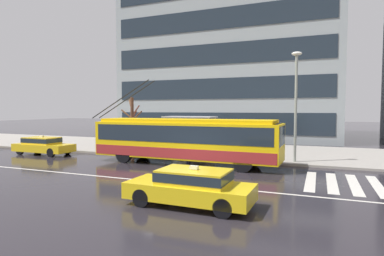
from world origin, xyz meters
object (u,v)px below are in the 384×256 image
at_px(pedestrian_at_shelter, 259,132).
at_px(street_lamp, 296,97).
at_px(taxi_oncoming_near, 191,186).
at_px(street_tree_bare, 132,120).
at_px(bus_shelter, 191,126).
at_px(pedestrian_approaching_curb, 187,134).
at_px(taxi_queued_behind_bus, 43,145).
at_px(trolleybus, 185,139).

xyz_separation_m(pedestrian_at_shelter, street_lamp, (2.42, -1.59, 2.27)).
bearing_deg(taxi_oncoming_near, street_tree_bare, 129.91).
bearing_deg(street_lamp, bus_shelter, 173.89).
height_order(pedestrian_at_shelter, street_lamp, street_lamp).
bearing_deg(pedestrian_at_shelter, street_tree_bare, 179.55).
distance_m(taxi_oncoming_near, street_lamp, 10.91).
height_order(bus_shelter, street_lamp, street_lamp).
relative_size(pedestrian_approaching_curb, street_tree_bare, 0.45).
distance_m(bus_shelter, pedestrian_at_shelter, 4.73).
distance_m(pedestrian_approaching_curb, street_lamp, 7.43).
xyz_separation_m(taxi_oncoming_near, street_lamp, (2.68, 10.03, 3.33)).
relative_size(taxi_queued_behind_bus, taxi_oncoming_near, 1.03).
xyz_separation_m(taxi_oncoming_near, pedestrian_at_shelter, (0.25, 11.63, 1.06)).
bearing_deg(trolleybus, taxi_queued_behind_bus, -179.25).
relative_size(trolleybus, bus_shelter, 3.48).
distance_m(taxi_oncoming_near, pedestrian_approaching_curb, 10.96).
relative_size(pedestrian_at_shelter, pedestrian_approaching_curb, 1.08).
height_order(trolleybus, taxi_oncoming_near, trolleybus).
relative_size(taxi_oncoming_near, pedestrian_approaching_curb, 2.37).
bearing_deg(street_lamp, pedestrian_at_shelter, 146.67).
xyz_separation_m(bus_shelter, pedestrian_at_shelter, (4.64, 0.84, -0.37)).
relative_size(bus_shelter, pedestrian_at_shelter, 1.78).
distance_m(bus_shelter, street_tree_bare, 5.49).
height_order(taxi_queued_behind_bus, taxi_oncoming_near, same).
xyz_separation_m(pedestrian_at_shelter, street_tree_bare, (-10.05, 0.08, 0.65)).
xyz_separation_m(taxi_queued_behind_bus, pedestrian_at_shelter, (15.00, 4.15, 1.06)).
height_order(trolleybus, bus_shelter, trolleybus).
height_order(trolleybus, pedestrian_approaching_curb, trolleybus).
relative_size(taxi_queued_behind_bus, pedestrian_approaching_curb, 2.43).
xyz_separation_m(trolleybus, bus_shelter, (-0.90, 3.17, 0.63)).
bearing_deg(pedestrian_approaching_curb, bus_shelter, 93.63).
distance_m(taxi_queued_behind_bus, bus_shelter, 10.98).
bearing_deg(pedestrian_at_shelter, taxi_queued_behind_bus, -164.54).
bearing_deg(taxi_oncoming_near, bus_shelter, 112.12).
bearing_deg(pedestrian_at_shelter, pedestrian_approaching_curb, -160.73).
xyz_separation_m(bus_shelter, street_tree_bare, (-5.41, 0.92, 0.28)).
bearing_deg(street_tree_bare, bus_shelter, -9.62).
bearing_deg(taxi_oncoming_near, pedestrian_approaching_curb, 113.40).
relative_size(taxi_queued_behind_bus, bus_shelter, 1.26).
xyz_separation_m(bus_shelter, street_lamp, (7.06, -0.76, 1.90)).
relative_size(trolleybus, street_lamp, 1.89).
relative_size(pedestrian_at_shelter, street_lamp, 0.31).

